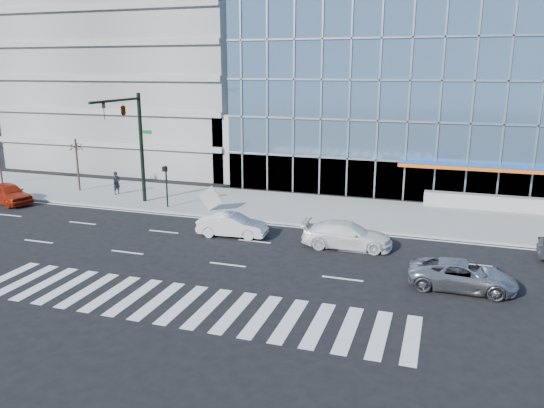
{
  "coord_description": "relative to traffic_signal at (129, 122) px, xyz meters",
  "views": [
    {
      "loc": [
        10.26,
        -27.72,
        9.87
      ],
      "look_at": [
        0.1,
        3.0,
        1.54
      ],
      "focal_mm": 35.0,
      "sensor_mm": 36.0,
      "label": 1
    }
  ],
  "objects": [
    {
      "name": "tilted_panel",
      "position": [
        5.89,
        0.43,
        -5.11
      ],
      "size": [
        1.82,
        0.1,
        1.82
      ],
      "primitive_type": "cube",
      "rotation": [
        0.0,
        0.93,
        -0.02
      ],
      "color": "#A7A7A7",
      "rests_on": "sidewalk"
    },
    {
      "name": "ground",
      "position": [
        11.0,
        -4.57,
        -6.16
      ],
      "size": [
        160.0,
        160.0,
        0.0
      ],
      "primitive_type": "plane",
      "color": "black",
      "rests_on": "ground"
    },
    {
      "name": "traffic_signal",
      "position": [
        0.0,
        0.0,
        0.0
      ],
      "size": [
        1.14,
        5.74,
        8.0
      ],
      "color": "black",
      "rests_on": "sidewalk"
    },
    {
      "name": "white_suv",
      "position": [
        16.33,
        -3.93,
        -5.43
      ],
      "size": [
        5.19,
        2.38,
        1.47
      ],
      "primitive_type": "imported",
      "rotation": [
        0.0,
        0.0,
        1.63
      ],
      "color": "white",
      "rests_on": "ground"
    },
    {
      "name": "silver_suv",
      "position": [
        22.43,
        -8.04,
        -5.49
      ],
      "size": [
        4.83,
        2.25,
        1.34
      ],
      "primitive_type": "imported",
      "rotation": [
        0.0,
        0.0,
        1.57
      ],
      "color": "#AAA9AE",
      "rests_on": "ground"
    },
    {
      "name": "ramp_block",
      "position": [
        5.0,
        13.43,
        -3.16
      ],
      "size": [
        6.0,
        8.0,
        6.0
      ],
      "primitive_type": "cube",
      "color": "gray",
      "rests_on": "ground"
    },
    {
      "name": "theatre_building",
      "position": [
        25.0,
        21.43,
        1.34
      ],
      "size": [
        42.0,
        26.0,
        15.0
      ],
      "primitive_type": "cube",
      "color": "#678AAC",
      "rests_on": "ground"
    },
    {
      "name": "white_sedan",
      "position": [
        9.39,
        -4.05,
        -5.47
      ],
      "size": [
        4.31,
        1.82,
        1.38
      ],
      "primitive_type": "imported",
      "rotation": [
        0.0,
        0.0,
        1.66
      ],
      "color": "silver",
      "rests_on": "ground"
    },
    {
      "name": "sidewalk",
      "position": [
        11.0,
        3.43,
        -6.09
      ],
      "size": [
        120.0,
        8.0,
        0.15
      ],
      "primitive_type": "cube",
      "color": "gray",
      "rests_on": "ground"
    },
    {
      "name": "street_tree_near",
      "position": [
        -7.0,
        2.93,
        -2.39
      ],
      "size": [
        1.1,
        1.1,
        4.23
      ],
      "color": "#332319",
      "rests_on": "sidewalk"
    },
    {
      "name": "parking_garage",
      "position": [
        -9.0,
        21.43,
        3.84
      ],
      "size": [
        24.0,
        24.0,
        20.0
      ],
      "primitive_type": "cube",
      "color": "gray",
      "rests_on": "ground"
    },
    {
      "name": "red_sedan",
      "position": [
        -9.58,
        -1.94,
        -5.38
      ],
      "size": [
        4.94,
        3.23,
        1.56
      ],
      "primitive_type": "imported",
      "rotation": [
        0.0,
        0.0,
        1.24
      ],
      "color": "#A1210C",
      "rests_on": "ground"
    },
    {
      "name": "pedestrian",
      "position": [
        -3.26,
        2.69,
        -5.1
      ],
      "size": [
        0.61,
        0.76,
        1.82
      ],
      "primitive_type": "imported",
      "rotation": [
        0.0,
        0.0,
        1.27
      ],
      "color": "black",
      "rests_on": "sidewalk"
    },
    {
      "name": "ped_signal_post",
      "position": [
        2.5,
        0.37,
        -4.02
      ],
      "size": [
        0.3,
        0.33,
        3.0
      ],
      "color": "black",
      "rests_on": "sidewalk"
    }
  ]
}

